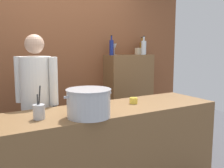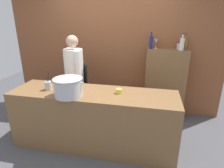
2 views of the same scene
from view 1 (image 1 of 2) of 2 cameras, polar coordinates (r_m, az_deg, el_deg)
The scene contains 12 objects.
brick_back_panel at distance 4.02m, azimuth -11.25°, elevation 7.45°, with size 4.40×0.10×3.00m, color brown.
prep_counter at distance 2.95m, azimuth -1.24°, elevation -13.64°, with size 2.48×0.70×0.90m, color brown.
bar_cabinet at distance 4.41m, azimuth 3.51°, elevation -2.90°, with size 0.76×0.32×1.38m, color brown.
chef at distance 3.15m, azimuth -15.41°, elevation -2.75°, with size 0.43×0.45×1.66m.
stockpot_large at distance 2.48m, azimuth -4.89°, elevation -3.98°, with size 0.47×0.41×0.26m.
utensil_crock at distance 2.50m, azimuth -14.99°, elevation -5.55°, with size 0.10×0.10×0.30m.
butter_jar at distance 3.04m, azimuth 4.51°, elevation -3.47°, with size 0.09×0.09×0.07m, color yellow.
wine_bottle_cobalt at distance 4.16m, azimuth -0.10°, elevation 7.66°, with size 0.06×0.06×0.30m.
wine_bottle_clear at distance 4.39m, azimuth 6.63°, elevation 7.61°, with size 0.08×0.08×0.30m.
wine_bottle_amber at distance 4.56m, azimuth 6.23°, elevation 7.49°, with size 0.07×0.07×0.28m.
wine_glass_short at distance 4.26m, azimuth 0.53°, elevation 7.75°, with size 0.07×0.07×0.17m.
spice_tin_cream at distance 4.46m, azimuth 5.47°, elevation 6.84°, with size 0.07×0.07×0.11m, color beige.
Camera 1 is at (-1.34, -2.38, 1.57)m, focal length 43.83 mm.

